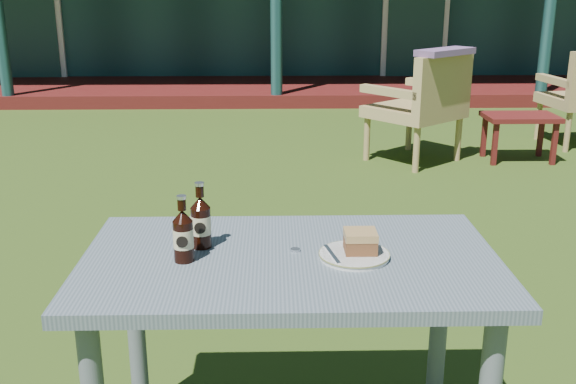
{
  "coord_description": "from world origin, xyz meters",
  "views": [
    {
      "loc": [
        -0.05,
        -3.39,
        1.48
      ],
      "look_at": [
        0.0,
        -1.3,
        0.82
      ],
      "focal_mm": 42.0,
      "sensor_mm": 36.0,
      "label": 1
    }
  ],
  "objects_px": {
    "cafe_table": "(290,288)",
    "side_table": "(520,122)",
    "plate": "(354,255)",
    "cola_bottle_far": "(183,235)",
    "armchair_left": "(423,102)",
    "cola_bottle_near": "(201,222)",
    "cake_slice": "(360,241)"
  },
  "relations": [
    {
      "from": "cola_bottle_near",
      "to": "cake_slice",
      "type": "bearing_deg",
      "value": -9.58
    },
    {
      "from": "cafe_table",
      "to": "side_table",
      "type": "height_order",
      "value": "cafe_table"
    },
    {
      "from": "cola_bottle_far",
      "to": "cola_bottle_near",
      "type": "bearing_deg",
      "value": 69.29
    },
    {
      "from": "plate",
      "to": "cola_bottle_near",
      "type": "height_order",
      "value": "cola_bottle_near"
    },
    {
      "from": "cake_slice",
      "to": "cola_bottle_near",
      "type": "relative_size",
      "value": 0.46
    },
    {
      "from": "cafe_table",
      "to": "cola_bottle_near",
      "type": "xyz_separation_m",
      "value": [
        -0.26,
        0.08,
        0.18
      ]
    },
    {
      "from": "cafe_table",
      "to": "cola_bottle_near",
      "type": "bearing_deg",
      "value": 163.69
    },
    {
      "from": "cafe_table",
      "to": "plate",
      "type": "distance_m",
      "value": 0.21
    },
    {
      "from": "cake_slice",
      "to": "armchair_left",
      "type": "distance_m",
      "value": 3.89
    },
    {
      "from": "cola_bottle_near",
      "to": "side_table",
      "type": "height_order",
      "value": "cola_bottle_near"
    },
    {
      "from": "cola_bottle_near",
      "to": "cola_bottle_far",
      "type": "bearing_deg",
      "value": -110.71
    },
    {
      "from": "cafe_table",
      "to": "cake_slice",
      "type": "height_order",
      "value": "cake_slice"
    },
    {
      "from": "cake_slice",
      "to": "cola_bottle_near",
      "type": "bearing_deg",
      "value": 170.42
    },
    {
      "from": "cafe_table",
      "to": "armchair_left",
      "type": "height_order",
      "value": "armchair_left"
    },
    {
      "from": "cake_slice",
      "to": "armchair_left",
      "type": "height_order",
      "value": "armchair_left"
    },
    {
      "from": "plate",
      "to": "cola_bottle_far",
      "type": "distance_m",
      "value": 0.49
    },
    {
      "from": "cafe_table",
      "to": "armchair_left",
      "type": "relative_size",
      "value": 1.29
    },
    {
      "from": "cake_slice",
      "to": "cola_bottle_far",
      "type": "relative_size",
      "value": 0.47
    },
    {
      "from": "cake_slice",
      "to": "side_table",
      "type": "relative_size",
      "value": 0.15
    },
    {
      "from": "plate",
      "to": "armchair_left",
      "type": "relative_size",
      "value": 0.22
    },
    {
      "from": "cola_bottle_near",
      "to": "cola_bottle_far",
      "type": "height_order",
      "value": "cola_bottle_near"
    },
    {
      "from": "cake_slice",
      "to": "armchair_left",
      "type": "xyz_separation_m",
      "value": [
        1.01,
        3.75,
        -0.25
      ]
    },
    {
      "from": "plate",
      "to": "cake_slice",
      "type": "relative_size",
      "value": 2.22
    },
    {
      "from": "cafe_table",
      "to": "cola_bottle_near",
      "type": "height_order",
      "value": "cola_bottle_near"
    },
    {
      "from": "armchair_left",
      "to": "side_table",
      "type": "bearing_deg",
      "value": 2.55
    },
    {
      "from": "cafe_table",
      "to": "side_table",
      "type": "distance_m",
      "value": 4.32
    },
    {
      "from": "cafe_table",
      "to": "cola_bottle_far",
      "type": "xyz_separation_m",
      "value": [
        -0.3,
        -0.03,
        0.18
      ]
    },
    {
      "from": "side_table",
      "to": "cola_bottle_far",
      "type": "bearing_deg",
      "value": -121.67
    },
    {
      "from": "cake_slice",
      "to": "cola_bottle_far",
      "type": "distance_m",
      "value": 0.5
    },
    {
      "from": "plate",
      "to": "cola_bottle_near",
      "type": "relative_size",
      "value": 1.02
    },
    {
      "from": "cake_slice",
      "to": "side_table",
      "type": "xyz_separation_m",
      "value": [
        1.85,
        3.79,
        -0.42
      ]
    },
    {
      "from": "armchair_left",
      "to": "cola_bottle_far",
      "type": "bearing_deg",
      "value": -111.76
    }
  ]
}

